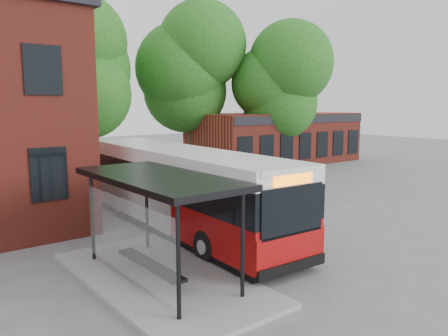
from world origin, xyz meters
TOP-DOWN VIEW (x-y plane):
  - ground at (0.00, 0.00)m, footprint 100.00×100.00m
  - shop_row at (15.00, 14.00)m, footprint 14.00×6.20m
  - bus_shelter at (-4.50, -1.00)m, footprint 3.60×7.00m
  - bike_rail at (9.28, 10.00)m, footprint 5.20×0.10m
  - tree_1 at (1.00, 17.00)m, footprint 7.92×7.92m
  - tree_2 at (8.00, 16.00)m, footprint 7.92×7.92m
  - tree_3 at (13.00, 12.00)m, footprint 7.04×7.04m
  - city_bus at (-1.46, 2.71)m, footprint 3.19×12.18m
  - bicycle_0 at (7.51, 10.83)m, footprint 1.99×0.99m
  - bicycle_1 at (7.03, 9.76)m, footprint 1.93×1.14m
  - bicycle_2 at (7.54, 10.34)m, footprint 2.00×1.02m
  - bicycle_3 at (8.80, 9.68)m, footprint 1.76×1.14m
  - bicycle_4 at (9.15, 9.51)m, footprint 1.64×0.61m
  - bicycle_5 at (10.35, 9.21)m, footprint 1.93×0.94m
  - bicycle_6 at (11.08, 9.47)m, footprint 1.60×0.85m
  - bicycle_7 at (12.11, 10.78)m, footprint 1.84×1.03m

SIDE VIEW (x-z plane):
  - ground at x=0.00m, z-range 0.00..0.00m
  - bike_rail at x=9.28m, z-range 0.00..0.38m
  - bicycle_6 at x=11.08m, z-range 0.00..0.80m
  - bicycle_4 at x=9.15m, z-range 0.00..0.85m
  - bicycle_0 at x=7.51m, z-range 0.00..1.00m
  - bicycle_2 at x=7.54m, z-range 0.00..1.00m
  - bicycle_3 at x=8.80m, z-range 0.00..1.03m
  - bicycle_7 at x=12.11m, z-range 0.00..1.07m
  - bicycle_5 at x=10.35m, z-range 0.00..1.12m
  - bicycle_1 at x=7.03m, z-range 0.00..1.12m
  - bus_shelter at x=-4.50m, z-range 0.00..2.90m
  - city_bus at x=-1.46m, z-range 0.00..3.07m
  - shop_row at x=15.00m, z-range 0.00..4.00m
  - tree_3 at x=13.00m, z-range 0.00..9.28m
  - tree_1 at x=1.00m, z-range 0.00..10.40m
  - tree_2 at x=8.00m, z-range 0.00..11.00m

